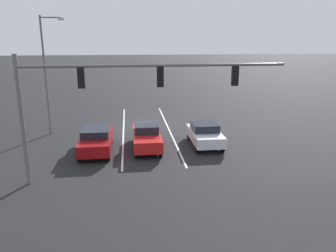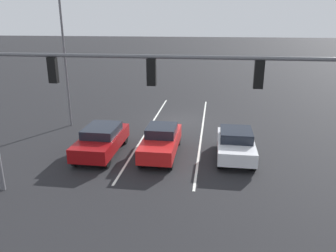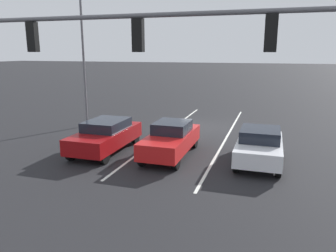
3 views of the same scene
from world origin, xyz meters
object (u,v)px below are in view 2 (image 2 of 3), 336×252
(car_maroon_rightlane_front, at_px, (102,140))
(street_lamp_right_shoulder, at_px, (67,54))
(car_red_midlane_front, at_px, (161,141))
(traffic_signal_gantry, at_px, (93,84))
(car_white_leftlane_front, at_px, (236,144))

(car_maroon_rightlane_front, height_order, street_lamp_right_shoulder, street_lamp_right_shoulder)
(car_red_midlane_front, bearing_deg, traffic_signal_gantry, 69.80)
(car_white_leftlane_front, relative_size, street_lamp_right_shoulder, 0.47)
(car_maroon_rightlane_front, distance_m, car_red_midlane_front, 3.22)
(car_maroon_rightlane_front, xyz_separation_m, traffic_signal_gantry, (-1.46, 4.46, 3.89))
(car_white_leftlane_front, height_order, traffic_signal_gantry, traffic_signal_gantry)
(car_white_leftlane_front, distance_m, traffic_signal_gantry, 8.45)
(car_white_leftlane_front, xyz_separation_m, street_lamp_right_shoulder, (10.74, -4.04, 4.07))
(car_maroon_rightlane_front, height_order, traffic_signal_gantry, traffic_signal_gantry)
(car_white_leftlane_front, bearing_deg, traffic_signal_gantry, 40.98)
(car_maroon_rightlane_front, relative_size, car_white_leftlane_front, 1.12)
(car_white_leftlane_front, xyz_separation_m, car_red_midlane_front, (3.92, 0.18, 0.02))
(car_maroon_rightlane_front, height_order, car_white_leftlane_front, car_maroon_rightlane_front)
(car_maroon_rightlane_front, xyz_separation_m, car_white_leftlane_front, (-7.12, -0.46, -0.02))
(traffic_signal_gantry, height_order, street_lamp_right_shoulder, street_lamp_right_shoulder)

